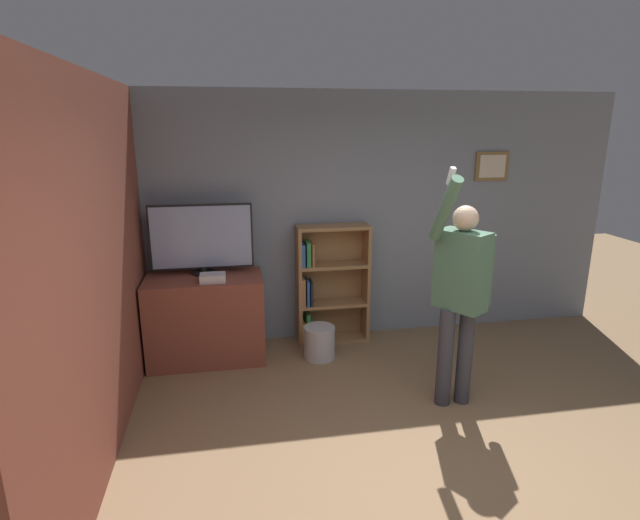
{
  "coord_description": "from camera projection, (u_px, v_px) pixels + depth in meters",
  "views": [
    {
      "loc": [
        -1.22,
        -2.59,
        2.34
      ],
      "look_at": [
        -0.46,
        1.62,
        1.18
      ],
      "focal_mm": 28.0,
      "sensor_mm": 36.0,
      "label": 1
    }
  ],
  "objects": [
    {
      "name": "game_console",
      "position": [
        213.0,
        278.0,
        4.81
      ],
      "size": [
        0.24,
        0.17,
        0.08
      ],
      "color": "silver",
      "rests_on": "tv_ledge"
    },
    {
      "name": "wall_back",
      "position": [
        345.0,
        218.0,
        5.48
      ],
      "size": [
        6.24,
        0.09,
        2.7
      ],
      "color": "gray",
      "rests_on": "ground_plane"
    },
    {
      "name": "person",
      "position": [
        461.0,
        288.0,
        4.08
      ],
      "size": [
        0.55,
        0.56,
        2.05
      ],
      "rotation": [
        0.0,
        0.0,
        -1.0
      ],
      "color": "#383842",
      "rests_on": "ground_plane"
    },
    {
      "name": "television",
      "position": [
        202.0,
        239.0,
        4.97
      ],
      "size": [
        1.01,
        0.22,
        0.71
      ],
      "color": "black",
      "rests_on": "tv_ledge"
    },
    {
      "name": "ground_plane",
      "position": [
        432.0,
        492.0,
        3.28
      ],
      "size": [
        14.0,
        14.0,
        0.0
      ],
      "primitive_type": "plane",
      "color": "#846647"
    },
    {
      "name": "bookshelf",
      "position": [
        327.0,
        286.0,
        5.46
      ],
      "size": [
        0.78,
        0.28,
        1.31
      ],
      "color": "#997047",
      "rests_on": "ground_plane"
    },
    {
      "name": "waste_bin",
      "position": [
        319.0,
        342.0,
        5.15
      ],
      "size": [
        0.32,
        0.32,
        0.34
      ],
      "color": "#B7B7BC",
      "rests_on": "ground_plane"
    },
    {
      "name": "wall_side_brick",
      "position": [
        110.0,
        259.0,
        3.82
      ],
      "size": [
        0.06,
        4.25,
        2.7
      ],
      "color": "brown",
      "rests_on": "ground_plane"
    },
    {
      "name": "tv_ledge",
      "position": [
        206.0,
        318.0,
        5.07
      ],
      "size": [
        1.15,
        0.63,
        0.88
      ],
      "color": "brown",
      "rests_on": "ground_plane"
    }
  ]
}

